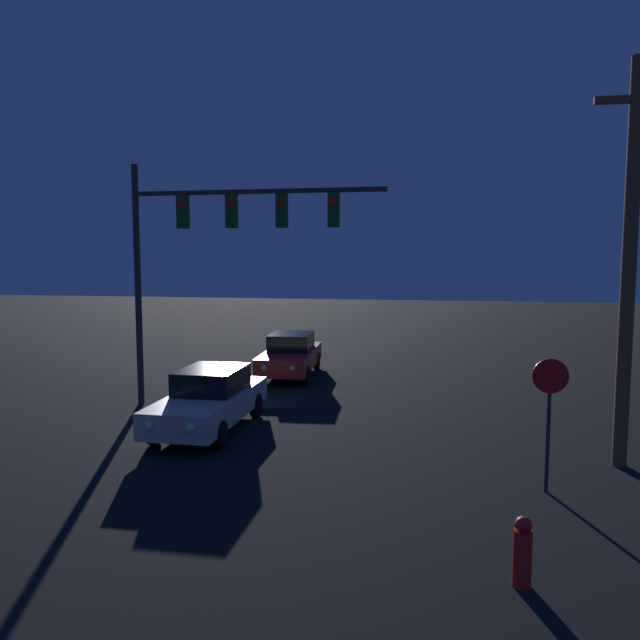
# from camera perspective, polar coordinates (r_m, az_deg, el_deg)

# --- Properties ---
(car_near) EXTENTS (1.72, 4.58, 1.48)m
(car_near) POSITION_cam_1_polar(r_m,az_deg,el_deg) (15.56, -10.06, -7.15)
(car_near) COLOR beige
(car_near) RESTS_ON ground_plane
(car_far) EXTENTS (1.94, 4.65, 1.48)m
(car_far) POSITION_cam_1_polar(r_m,az_deg,el_deg) (22.13, -2.71, -3.18)
(car_far) COLOR #B21E1E
(car_far) RESTS_ON ground_plane
(traffic_signal_mast) EXTENTS (7.07, 0.30, 6.74)m
(traffic_signal_mast) POSITION_cam_1_polar(r_m,az_deg,el_deg) (17.37, -9.83, 7.59)
(traffic_signal_mast) COLOR #2D2D2D
(traffic_signal_mast) RESTS_ON ground_plane
(stop_sign) EXTENTS (0.62, 0.07, 2.43)m
(stop_sign) POSITION_cam_1_polar(r_m,az_deg,el_deg) (11.85, 20.23, -6.99)
(stop_sign) COLOR #2D2D2D
(stop_sign) RESTS_ON ground_plane
(utility_pole) EXTENTS (1.55, 0.28, 8.01)m
(utility_pole) POSITION_cam_1_polar(r_m,az_deg,el_deg) (13.66, 26.42, 4.96)
(utility_pole) COLOR brown
(utility_pole) RESTS_ON ground_plane
(fire_hydrant) EXTENTS (0.24, 0.24, 0.93)m
(fire_hydrant) POSITION_cam_1_polar(r_m,az_deg,el_deg) (8.88, 18.03, -19.53)
(fire_hydrant) COLOR red
(fire_hydrant) RESTS_ON ground_plane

